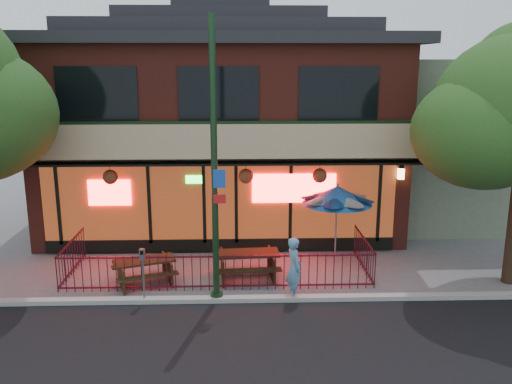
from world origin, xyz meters
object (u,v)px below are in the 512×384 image
Objects in this scene: street_light at (215,180)px; picnic_table_left at (144,268)px; patio_umbrella at (337,195)px; parking_meter_near at (143,266)px; picnic_table_right at (247,261)px; pedestrian at (294,268)px.

street_light reaches higher than picnic_table_left.
patio_umbrella is 1.69× the size of parking_meter_near.
picnic_table_left is 2.82m from picnic_table_right.
parking_meter_near is (-1.82, -0.08, -2.19)m from street_light.
picnic_table_left is 0.81× the size of patio_umbrella.
parking_meter_near is at bearing -151.88° from patio_umbrella.
street_light reaches higher than pedestrian.
pedestrian is at bearing -14.78° from picnic_table_left.
pedestrian reaches higher than parking_meter_near.
picnic_table_right is at bearing 29.91° from parking_meter_near.
parking_meter_near reaches higher than picnic_table_left.
picnic_table_right is 1.15× the size of pedestrian.
pedestrian is (3.98, -1.05, 0.36)m from picnic_table_left.
picnic_table_right is 3.41m from patio_umbrella.
street_light is 4.61m from patio_umbrella.
street_light is 2.85m from parking_meter_near.
parking_meter_near is (-5.34, -2.85, -1.09)m from patio_umbrella.
patio_umbrella reaches higher than picnic_table_right.
picnic_table_left is at bearing -163.16° from patio_umbrella.
pedestrian is at bearing -49.48° from picnic_table_right.
parking_meter_near is (0.18, -1.18, 0.51)m from picnic_table_left.
pedestrian is 1.15× the size of parking_meter_near.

